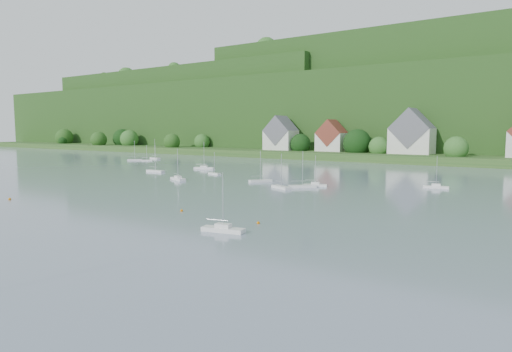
{
  "coord_description": "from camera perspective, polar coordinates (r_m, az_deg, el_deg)",
  "views": [
    {
      "loc": [
        56.43,
        6.01,
        12.73
      ],
      "look_at": [
        8.56,
        75.0,
        4.0
      ],
      "focal_mm": 31.74,
      "sensor_mm": 36.0,
      "label": 1
    }
  ],
  "objects": [
    {
      "name": "near_sailboat_3",
      "position": [
        56.68,
        -4.17,
        -6.63
      ],
      "size": [
        5.7,
        2.68,
        7.42
      ],
      "rotation": [
        0.0,
        0.0,
        0.21
      ],
      "color": "white",
      "rests_on": "ground"
    },
    {
      "name": "far_shore_strip",
      "position": [
        202.34,
        18.52,
        2.45
      ],
      "size": [
        600.0,
        60.0,
        3.0
      ],
      "primitive_type": "cube",
      "color": "#27501E",
      "rests_on": "ground"
    },
    {
      "name": "mooring_buoy_2",
      "position": [
        61.36,
        0.28,
        -6.04
      ],
      "size": [
        0.43,
        0.43,
        0.43
      ],
      "primitive_type": "sphere",
      "color": "orange",
      "rests_on": "ground"
    },
    {
      "name": "village_building_2",
      "position": [
        189.13,
        19.05,
        4.87
      ],
      "size": [
        16.0,
        11.44,
        18.0
      ],
      "color": "silver",
      "rests_on": "far_shore_strip"
    },
    {
      "name": "village_building_0",
      "position": [
        212.57,
        3.15,
        5.06
      ],
      "size": [
        14.0,
        10.4,
        16.0
      ],
      "color": "silver",
      "rests_on": "far_shore_strip"
    },
    {
      "name": "mooring_buoy_3",
      "position": [
        71.37,
        -9.35,
        -4.42
      ],
      "size": [
        0.42,
        0.42,
        0.42
      ],
      "primitive_type": "sphere",
      "color": "orange",
      "rests_on": "ground"
    },
    {
      "name": "forested_ridge",
      "position": [
        268.66,
        22.91,
        7.64
      ],
      "size": [
        620.0,
        181.22,
        69.89
      ],
      "color": "#163A12",
      "rests_on": "ground"
    },
    {
      "name": "far_sailboat_cluster",
      "position": [
        119.67,
        7.38,
        -0.04
      ],
      "size": [
        202.5,
        58.85,
        8.71
      ],
      "color": "white",
      "rests_on": "ground"
    },
    {
      "name": "mooring_buoy_5",
      "position": [
        93.13,
        -28.6,
        -2.65
      ],
      "size": [
        0.48,
        0.48,
        0.48
      ],
      "primitive_type": "sphere",
      "color": "orange",
      "rests_on": "ground"
    },
    {
      "name": "village_building_1",
      "position": [
        202.41,
        9.5,
        4.73
      ],
      "size": [
        12.0,
        9.36,
        14.0
      ],
      "color": "silver",
      "rests_on": "far_shore_strip"
    }
  ]
}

